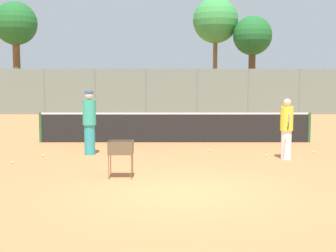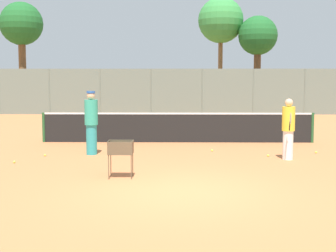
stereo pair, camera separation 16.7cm
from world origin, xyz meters
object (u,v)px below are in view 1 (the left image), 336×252
(tennis_net, at_px, (176,127))
(player_white_outfit, at_px, (288,128))
(ball_cart, at_px, (121,151))
(parked_car, at_px, (106,103))
(player_red_cap, at_px, (90,122))

(tennis_net, height_order, player_white_outfit, player_white_outfit)
(ball_cart, relative_size, parked_car, 0.20)
(tennis_net, bearing_deg, player_red_cap, -132.81)
(player_red_cap, bearing_deg, tennis_net, -69.98)
(tennis_net, xyz_separation_m, ball_cart, (-1.33, -6.16, 0.07))
(player_red_cap, relative_size, parked_car, 0.45)
(player_white_outfit, height_order, player_red_cap, player_red_cap)
(player_white_outfit, bearing_deg, ball_cart, -52.18)
(player_white_outfit, xyz_separation_m, parked_car, (-7.79, 20.05, -0.22))
(tennis_net, relative_size, player_white_outfit, 5.69)
(tennis_net, xyz_separation_m, player_white_outfit, (3.09, -3.62, 0.32))
(player_white_outfit, relative_size, player_red_cap, 0.90)
(tennis_net, bearing_deg, ball_cart, -102.18)
(ball_cart, height_order, parked_car, parked_car)
(ball_cart, distance_m, parked_car, 22.84)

